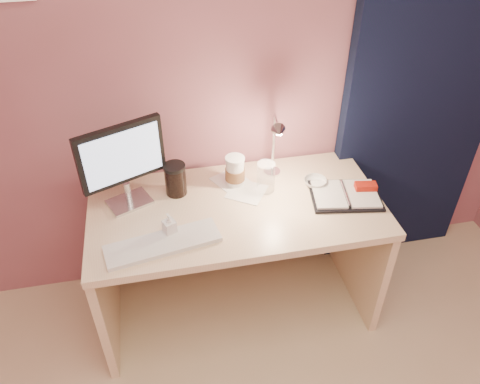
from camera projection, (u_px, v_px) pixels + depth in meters
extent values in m
plane|color=#A96271|center=(221.00, 72.00, 2.20)|extent=(3.50, 0.00, 3.50)
cube|color=black|center=(424.00, 87.00, 2.41)|extent=(0.85, 0.08, 2.20)
cube|color=beige|center=(237.00, 209.00, 2.24)|extent=(1.40, 0.70, 0.04)
cube|color=beige|center=(105.00, 282.00, 2.36)|extent=(0.04, 0.66, 0.69)
cube|color=beige|center=(358.00, 244.00, 2.58)|extent=(0.04, 0.66, 0.69)
cube|color=beige|center=(226.00, 214.00, 2.69)|extent=(1.32, 0.03, 0.55)
cube|color=silver|center=(130.00, 202.00, 2.24)|extent=(0.24, 0.21, 0.01)
cylinder|color=silver|center=(128.00, 192.00, 2.21)|extent=(0.03, 0.03, 0.11)
cube|color=black|center=(120.00, 153.00, 2.07)|extent=(0.38, 0.19, 0.28)
cube|color=#B9D5FC|center=(118.00, 157.00, 2.05)|extent=(0.33, 0.14, 0.24)
cube|color=silver|center=(163.00, 243.00, 2.01)|extent=(0.51, 0.23, 0.02)
cube|color=black|center=(345.00, 196.00, 2.28)|extent=(0.37, 0.30, 0.01)
cube|color=silver|center=(329.00, 194.00, 2.27)|extent=(0.18, 0.24, 0.01)
cube|color=silver|center=(362.00, 193.00, 2.28)|extent=(0.18, 0.24, 0.01)
cube|color=#AB2B0E|center=(366.00, 186.00, 2.29)|extent=(0.11, 0.07, 0.03)
cube|color=silver|center=(247.00, 192.00, 2.32)|extent=(0.24, 0.24, 0.00)
cube|color=silver|center=(230.00, 180.00, 2.39)|extent=(0.21, 0.21, 0.00)
cylinder|color=silver|center=(235.00, 172.00, 2.33)|extent=(0.09, 0.09, 0.15)
cylinder|color=brown|center=(235.00, 174.00, 2.33)|extent=(0.10, 0.10, 0.06)
cylinder|color=silver|center=(235.00, 159.00, 2.28)|extent=(0.10, 0.10, 0.01)
cylinder|color=white|center=(266.00, 177.00, 2.28)|extent=(0.09, 0.09, 0.16)
imported|color=silver|center=(315.00, 182.00, 2.35)|extent=(0.14, 0.14, 0.04)
imported|color=silver|center=(169.00, 225.00, 2.04)|extent=(0.07, 0.07, 0.12)
cylinder|color=black|center=(176.00, 181.00, 2.27)|extent=(0.10, 0.10, 0.15)
cylinder|color=silver|center=(272.00, 172.00, 2.44)|extent=(0.09, 0.09, 0.01)
cylinder|color=silver|center=(273.00, 144.00, 2.33)|extent=(0.01, 0.01, 0.33)
cone|color=silver|center=(288.00, 131.00, 2.12)|extent=(0.07, 0.07, 0.07)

